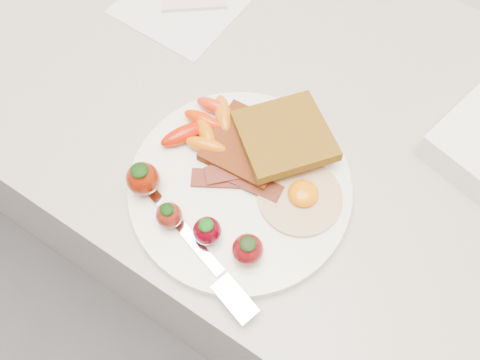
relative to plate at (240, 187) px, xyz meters
The scene contains 9 objects.
counter 0.48m from the plate, 99.01° to the left, with size 2.00×0.60×0.90m, color gray.
plate is the anchor object (origin of this frame).
toast_lower 0.05m from the plate, 111.84° to the left, with size 0.09×0.09×0.01m, color #3F1C0C.
toast_upper 0.08m from the plate, 78.50° to the left, with size 0.10×0.10×0.01m, color #4B310E.
fried_egg 0.08m from the plate, 18.59° to the left, with size 0.11×0.11×0.02m.
bacon_strips 0.02m from the plate, 125.81° to the left, with size 0.11×0.09×0.01m.
baby_carrots 0.09m from the plate, 152.94° to the left, with size 0.09×0.11×0.02m.
strawberries 0.08m from the plate, 109.41° to the right, with size 0.18×0.05×0.05m.
fork 0.10m from the plate, 77.80° to the right, with size 0.18×0.08×0.00m.
Camera 1 is at (0.15, 1.35, 1.43)m, focal length 35.00 mm.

